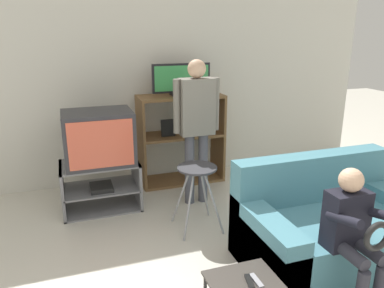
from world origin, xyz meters
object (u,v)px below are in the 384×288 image
(tv_stand, at_px, (101,186))
(remote_control_black, at_px, (250,282))
(television_main, at_px, (99,138))
(person_seated_child, at_px, (353,230))
(media_shelf, at_px, (181,138))
(person_standing_adult, at_px, (197,119))
(folding_stool, at_px, (197,177))
(couch, at_px, (329,229))
(remote_control_white, at_px, (256,281))
(television_flat, at_px, (181,81))

(tv_stand, relative_size, remote_control_black, 5.89)
(television_main, xyz_separation_m, remote_control_black, (0.72, -2.18, -0.45))
(person_seated_child, bearing_deg, media_shelf, 98.89)
(television_main, bearing_deg, remote_control_black, -71.71)
(person_standing_adult, bearing_deg, folding_stool, -108.96)
(person_standing_adult, bearing_deg, couch, -64.59)
(couch, bearing_deg, television_main, 136.41)
(media_shelf, height_order, couch, media_shelf)
(remote_control_black, bearing_deg, person_seated_child, 11.20)
(tv_stand, distance_m, folding_stool, 1.20)
(folding_stool, xyz_separation_m, couch, (0.90, -0.89, -0.26))
(television_main, height_order, person_standing_adult, person_standing_adult)
(remote_control_white, relative_size, person_seated_child, 0.14)
(television_flat, xyz_separation_m, remote_control_white, (-0.32, -2.65, -0.97))
(remote_control_white, height_order, person_standing_adult, person_standing_adult)
(media_shelf, bearing_deg, person_standing_adult, -92.15)
(remote_control_black, bearing_deg, television_flat, 94.30)
(folding_stool, relative_size, person_seated_child, 0.64)
(remote_control_white, xyz_separation_m, couch, (0.99, 0.51, -0.08))
(television_flat, distance_m, remote_control_black, 2.84)
(media_shelf, distance_m, remote_control_black, 2.69)
(person_seated_child, bearing_deg, person_standing_adult, 102.56)
(folding_stool, height_order, person_standing_adult, person_standing_adult)
(television_main, height_order, television_flat, television_flat)
(remote_control_black, xyz_separation_m, couch, (1.03, 0.51, -0.08))
(media_shelf, xyz_separation_m, person_standing_adult, (-0.03, -0.68, 0.41))
(remote_control_black, height_order, couch, couch)
(folding_stool, relative_size, remote_control_black, 4.63)
(television_main, distance_m, person_standing_adult, 1.09)
(remote_control_white, xyz_separation_m, person_seated_child, (0.73, -0.01, 0.24))
(tv_stand, xyz_separation_m, media_shelf, (1.10, 0.49, 0.32))
(media_shelf, height_order, person_seated_child, media_shelf)
(person_standing_adult, height_order, person_seated_child, person_standing_adult)
(media_shelf, bearing_deg, remote_control_black, -97.73)
(television_main, bearing_deg, couch, -43.59)
(television_flat, height_order, folding_stool, television_flat)
(couch, xyz_separation_m, person_standing_adult, (-0.70, 1.47, 0.71))
(television_main, xyz_separation_m, remote_control_white, (0.77, -2.18, -0.45))
(remote_control_white, bearing_deg, remote_control_black, 172.20)
(media_shelf, relative_size, couch, 0.75)
(media_shelf, relative_size, person_standing_adult, 0.70)
(television_flat, relative_size, couch, 0.49)
(tv_stand, relative_size, television_main, 1.16)
(tv_stand, distance_m, remote_control_black, 2.30)
(media_shelf, bearing_deg, person_seated_child, -81.11)
(tv_stand, distance_m, person_standing_adult, 1.31)
(television_main, bearing_deg, media_shelf, 24.12)
(remote_control_black, xyz_separation_m, remote_control_white, (0.05, -0.01, 0.00))
(couch, bearing_deg, remote_control_white, -152.50)
(folding_stool, xyz_separation_m, remote_control_white, (-0.09, -1.41, -0.18))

